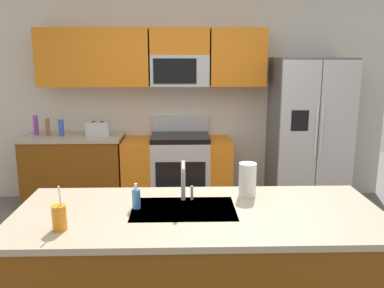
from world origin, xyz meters
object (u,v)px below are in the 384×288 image
object	(u,v)px
pepper_mill	(48,127)
soap_dispenser	(136,198)
range_oven	(177,170)
bottle_purple	(36,125)
bottle_blue	(61,128)
drink_cup_orange	(59,217)
refrigerator	(308,133)
sink_faucet	(184,178)
paper_towel_roll	(247,180)
toaster	(98,129)

from	to	relation	value
pepper_mill	soap_dispenser	size ratio (longest dim) A/B	1.26
range_oven	pepper_mill	world-z (taller)	pepper_mill
bottle_purple	soap_dispenser	distance (m)	2.95
bottle_blue	soap_dispenser	bearing A→B (deg)	-64.29
range_oven	drink_cup_orange	world-z (taller)	drink_cup_orange
refrigerator	pepper_mill	distance (m)	3.24
bottle_blue	sink_faucet	distance (m)	2.76
range_oven	drink_cup_orange	bearing A→B (deg)	-103.27
range_oven	paper_towel_roll	world-z (taller)	paper_towel_roll
bottle_purple	sink_faucet	size ratio (longest dim) A/B	0.86
soap_dispenser	bottle_purple	bearing A→B (deg)	120.95
drink_cup_orange	paper_towel_roll	bearing A→B (deg)	24.88
refrigerator	sink_faucet	world-z (taller)	refrigerator
bottle_blue	drink_cup_orange	world-z (taller)	drink_cup_orange
drink_cup_orange	paper_towel_roll	distance (m)	1.30
drink_cup_orange	sink_faucet	bearing A→B (deg)	31.49
drink_cup_orange	pepper_mill	bearing A→B (deg)	108.67
sink_faucet	drink_cup_orange	distance (m)	0.85
pepper_mill	soap_dispenser	xyz separation A→B (m)	(1.35, -2.47, -0.04)
bottle_purple	paper_towel_roll	bearing A→B (deg)	-45.23
soap_dispenser	bottle_blue	bearing A→B (deg)	115.71
toaster	sink_faucet	size ratio (longest dim) A/B	0.99
toaster	pepper_mill	bearing A→B (deg)	175.46
sink_faucet	bottle_purple	bearing A→B (deg)	127.29
pepper_mill	sink_faucet	size ratio (longest dim) A/B	0.76
range_oven	toaster	distance (m)	1.12
paper_towel_roll	soap_dispenser	bearing A→B (deg)	-163.76
drink_cup_orange	paper_towel_roll	size ratio (longest dim) A/B	1.11
toaster	range_oven	bearing A→B (deg)	3.09
range_oven	pepper_mill	distance (m)	1.70
sink_faucet	paper_towel_roll	distance (m)	0.47
soap_dispenser	paper_towel_roll	xyz separation A→B (m)	(0.77, 0.22, 0.05)
bottle_blue	sink_faucet	size ratio (longest dim) A/B	0.72
toaster	drink_cup_orange	bearing A→B (deg)	-83.48
drink_cup_orange	toaster	bearing A→B (deg)	96.52
toaster	bottle_blue	distance (m)	0.46
refrigerator	sink_faucet	distance (m)	2.77
pepper_mill	sink_faucet	bearing A→B (deg)	-54.61
pepper_mill	soap_dispenser	distance (m)	2.81
pepper_mill	bottle_blue	world-z (taller)	pepper_mill
bottle_blue	paper_towel_roll	distance (m)	2.95
bottle_purple	range_oven	bearing A→B (deg)	-1.86
range_oven	sink_faucet	distance (m)	2.43
bottle_purple	bottle_blue	size ratio (longest dim) A/B	1.20
range_oven	bottle_purple	xyz separation A→B (m)	(-1.77, 0.06, 0.58)
refrigerator	paper_towel_roll	bearing A→B (deg)	-117.15
toaster	bottle_purple	distance (m)	0.80
paper_towel_roll	toaster	bearing A→B (deg)	124.19
sink_faucet	soap_dispenser	size ratio (longest dim) A/B	1.66
range_oven	soap_dispenser	world-z (taller)	range_oven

